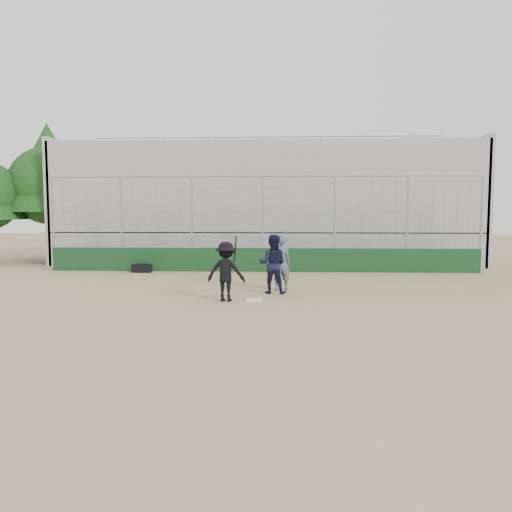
{
  "coord_description": "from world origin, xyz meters",
  "views": [
    {
      "loc": [
        0.75,
        -13.94,
        2.49
      ],
      "look_at": [
        0.0,
        1.4,
        1.15
      ],
      "focal_mm": 35.0,
      "sensor_mm": 36.0,
      "label": 1
    }
  ],
  "objects_px": {
    "catcher_crouched": "(273,274)",
    "equipment_bag": "(142,268)",
    "umpire": "(281,265)",
    "batter_at_plate": "(226,272)"
  },
  "relations": [
    {
      "from": "catcher_crouched",
      "to": "umpire",
      "type": "xyz_separation_m",
      "value": [
        0.25,
        0.65,
        0.2
      ]
    },
    {
      "from": "catcher_crouched",
      "to": "equipment_bag",
      "type": "bearing_deg",
      "value": 137.01
    },
    {
      "from": "umpire",
      "to": "equipment_bag",
      "type": "height_order",
      "value": "umpire"
    },
    {
      "from": "equipment_bag",
      "to": "catcher_crouched",
      "type": "bearing_deg",
      "value": -42.99
    },
    {
      "from": "umpire",
      "to": "catcher_crouched",
      "type": "bearing_deg",
      "value": 52.65
    },
    {
      "from": "umpire",
      "to": "equipment_bag",
      "type": "xyz_separation_m",
      "value": [
        -5.79,
        4.51,
        -0.64
      ]
    },
    {
      "from": "umpire",
      "to": "equipment_bag",
      "type": "relative_size",
      "value": 1.98
    },
    {
      "from": "catcher_crouched",
      "to": "umpire",
      "type": "distance_m",
      "value": 0.73
    },
    {
      "from": "batter_at_plate",
      "to": "equipment_bag",
      "type": "xyz_separation_m",
      "value": [
        -4.25,
        6.52,
        -0.67
      ]
    },
    {
      "from": "batter_at_plate",
      "to": "umpire",
      "type": "relative_size",
      "value": 1.13
    }
  ]
}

